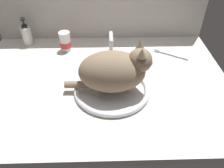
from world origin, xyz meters
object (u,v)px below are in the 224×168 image
at_px(sink_basin, 112,89).
at_px(faucet, 111,53).
at_px(pill_bottle, 65,42).
at_px(soap_pump_bottle, 27,35).
at_px(toothbrush, 170,54).
at_px(cat, 116,70).

distance_m(sink_basin, faucet, 0.21).
relative_size(pill_bottle, soap_pump_bottle, 0.67).
bearing_deg(pill_bottle, toothbrush, -7.39).
bearing_deg(faucet, pill_bottle, 147.81).
relative_size(cat, pill_bottle, 3.45).
relative_size(sink_basin, soap_pump_bottle, 2.08).
xyz_separation_m(cat, soap_pump_bottle, (-0.49, 0.42, -0.05)).
xyz_separation_m(soap_pump_bottle, toothbrush, (0.79, -0.14, -0.05)).
bearing_deg(soap_pump_bottle, toothbrush, -9.98).
distance_m(cat, toothbrush, 0.43).
distance_m(soap_pump_bottle, toothbrush, 0.81).
bearing_deg(faucet, sink_basin, -90.00).
xyz_separation_m(pill_bottle, toothbrush, (0.57, -0.07, -0.04)).
height_order(faucet, soap_pump_bottle, faucet).
bearing_deg(pill_bottle, faucet, -32.19).
xyz_separation_m(faucet, pill_bottle, (-0.25, 0.15, -0.02)).
xyz_separation_m(sink_basin, soap_pump_bottle, (-0.47, 0.42, 0.05)).
height_order(pill_bottle, soap_pump_bottle, soap_pump_bottle).
relative_size(soap_pump_bottle, toothbrush, 0.96).
bearing_deg(pill_bottle, sink_basin, -55.33).
height_order(faucet, cat, cat).
relative_size(cat, toothbrush, 2.19).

